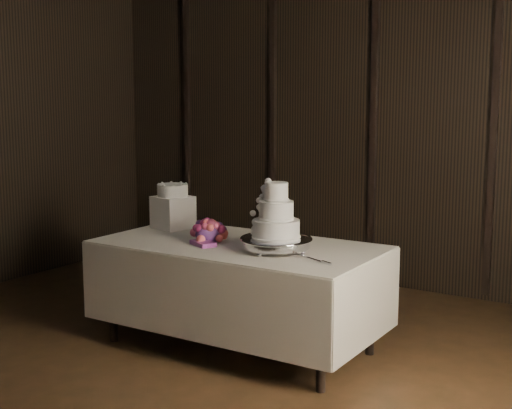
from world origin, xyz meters
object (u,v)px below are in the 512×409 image
object	(u,v)px
wedding_cake	(271,216)
bouquet	(208,232)
cake_stand	(276,245)
small_cake	(173,190)
display_table	(238,291)
box_pedestal	(173,212)

from	to	relation	value
wedding_cake	bouquet	distance (m)	0.57
wedding_cake	bouquet	world-z (taller)	wedding_cake
cake_stand	wedding_cake	xyz separation A→B (m)	(-0.03, -0.02, 0.19)
wedding_cake	small_cake	world-z (taller)	wedding_cake
cake_stand	small_cake	bearing A→B (deg)	165.81
display_table	cake_stand	xyz separation A→B (m)	(0.36, -0.07, 0.39)
display_table	bouquet	xyz separation A→B (m)	(-0.22, -0.07, 0.41)
wedding_cake	box_pedestal	distance (m)	1.14
small_cake	wedding_cake	bearing A→B (deg)	-15.29
bouquet	box_pedestal	xyz separation A→B (m)	(-0.55, 0.28, 0.06)
bouquet	display_table	bearing A→B (deg)	17.12
cake_stand	bouquet	distance (m)	0.57
cake_stand	wedding_cake	size ratio (longest dim) A/B	1.30
display_table	cake_stand	world-z (taller)	cake_stand
bouquet	small_cake	size ratio (longest dim) A/B	1.73
display_table	wedding_cake	distance (m)	0.67
wedding_cake	bouquet	size ratio (longest dim) A/B	0.91
display_table	box_pedestal	xyz separation A→B (m)	(-0.76, 0.21, 0.47)
cake_stand	box_pedestal	xyz separation A→B (m)	(-1.12, 0.28, 0.08)
display_table	bouquet	distance (m)	0.47
box_pedestal	display_table	bearing A→B (deg)	-15.53
display_table	small_cake	distance (m)	1.02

